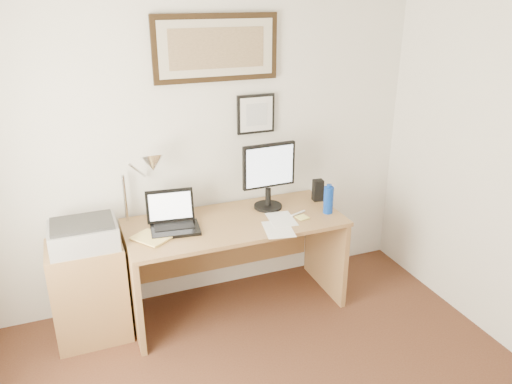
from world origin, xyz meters
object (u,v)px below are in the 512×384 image
desk (232,244)px  water_bottle (328,200)px  book (142,243)px  side_cabinet (90,291)px  laptop (173,221)px  lcd_monitor (269,173)px  printer (83,234)px

desk → water_bottle: bearing=-16.4°
book → water_bottle: bearing=0.1°
water_bottle → book: size_ratio=0.88×
side_cabinet → laptop: laptop is taller
side_cabinet → desk: bearing=1.9°
laptop → water_bottle: bearing=-8.1°
side_cabinet → laptop: bearing=-0.7°
lcd_monitor → printer: lcd_monitor is taller
side_cabinet → water_bottle: 1.85m
desk → lcd_monitor: (0.32, 0.04, 0.53)m
printer → side_cabinet: bearing=120.2°
laptop → printer: bearing=-178.8°
water_bottle → desk: size_ratio=0.13×
laptop → lcd_monitor: 0.81m
water_bottle → printer: bearing=175.1°
water_bottle → laptop: laptop is taller
desk → printer: printer is taller
side_cabinet → water_bottle: bearing=-5.6°
desk → laptop: laptop is taller
laptop → printer: 0.61m
book → printer: 0.39m
water_bottle → lcd_monitor: (-0.39, 0.25, 0.18)m
printer → book: bearing=-23.4°
book → side_cabinet: bearing=154.6°
side_cabinet → book: 0.57m
desk → laptop: size_ratio=4.38×
book → desk: (0.70, 0.21, -0.24)m
water_bottle → laptop: 1.17m
side_cabinet → laptop: 0.76m
desk → printer: size_ratio=3.64×
side_cabinet → water_bottle: (1.78, -0.17, 0.49)m
water_bottle → printer: size_ratio=0.48×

